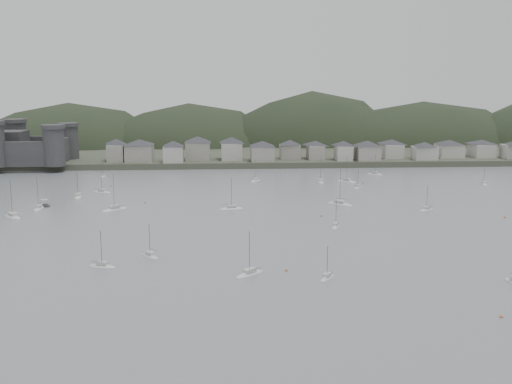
{
  "coord_description": "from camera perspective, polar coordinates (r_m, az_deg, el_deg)",
  "views": [
    {
      "loc": [
        -12.55,
        -118.55,
        42.41
      ],
      "look_at": [
        0.0,
        75.0,
        6.0
      ],
      "focal_mm": 40.62,
      "sensor_mm": 36.0,
      "label": 1
    }
  ],
  "objects": [
    {
      "name": "forested_ridge",
      "position": [
        392.04,
        -1.13,
        2.76
      ],
      "size": [
        851.55,
        103.94,
        102.57
      ],
      "color": "black",
      "rests_on": "ground"
    },
    {
      "name": "waterfront_town",
      "position": [
        310.26,
        8.08,
        4.28
      ],
      "size": [
        451.48,
        28.46,
        12.92
      ],
      "color": "gray",
      "rests_on": "far_shore_land"
    },
    {
      "name": "moored_fleet",
      "position": [
        198.1,
        -3.85,
        -1.7
      ],
      "size": [
        249.37,
        167.58,
        13.9
      ],
      "color": "silver",
      "rests_on": "ground"
    },
    {
      "name": "ground",
      "position": [
        126.53,
        2.23,
        -8.96
      ],
      "size": [
        900.0,
        900.0,
        0.0
      ],
      "primitive_type": "plane",
      "color": "slate",
      "rests_on": "ground"
    },
    {
      "name": "mooring_buoys",
      "position": [
        188.52,
        4.3,
        -2.35
      ],
      "size": [
        137.55,
        146.2,
        0.7
      ],
      "color": "#C66642",
      "rests_on": "ground"
    },
    {
      "name": "castle",
      "position": [
        318.67,
        -23.46,
        4.09
      ],
      "size": [
        66.0,
        43.0,
        20.0
      ],
      "color": "#323134",
      "rests_on": "far_shore_land"
    },
    {
      "name": "far_shore_land",
      "position": [
        415.76,
        -1.97,
        4.98
      ],
      "size": [
        900.0,
        250.0,
        3.0
      ],
      "primitive_type": "cube",
      "color": "#383D2D",
      "rests_on": "ground"
    },
    {
      "name": "motor_launch_far",
      "position": [
        217.47,
        -20.12,
        -1.19
      ],
      "size": [
        6.91,
        7.83,
        3.85
      ],
      "rotation": [
        0.0,
        0.0,
        3.8
      ],
      "color": "black",
      "rests_on": "ground"
    }
  ]
}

